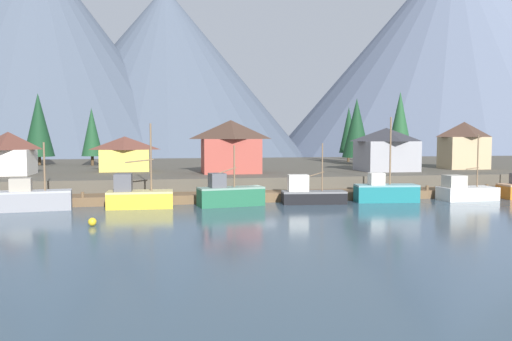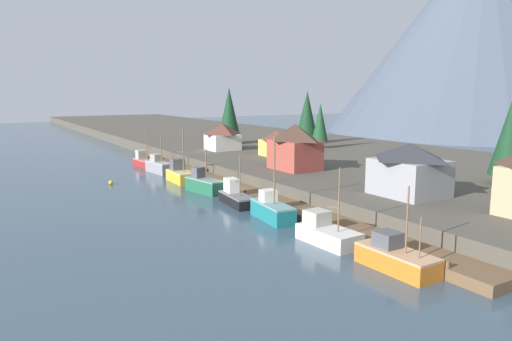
% 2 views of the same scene
% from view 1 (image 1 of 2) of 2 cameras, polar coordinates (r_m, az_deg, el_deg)
% --- Properties ---
extents(ground_plane, '(400.00, 400.00, 1.00)m').
position_cam_1_polar(ground_plane, '(79.13, -1.82, -2.05)').
color(ground_plane, '#384C5B').
extents(dock, '(80.00, 4.00, 1.60)m').
position_cam_1_polar(dock, '(61.37, 0.68, -2.83)').
color(dock, brown).
rests_on(dock, ground_plane).
extents(shoreline_bank, '(400.00, 56.00, 2.50)m').
position_cam_1_polar(shoreline_bank, '(90.81, -2.95, -0.18)').
color(shoreline_bank, '#4C473D').
rests_on(shoreline_bank, ground_plane).
extents(mountain_west_peak, '(107.55, 107.55, 72.10)m').
position_cam_1_polar(mountain_west_peak, '(194.32, -22.67, 11.99)').
color(mountain_west_peak, '#475160').
rests_on(mountain_west_peak, ground_plane).
extents(mountain_central_peak, '(104.36, 104.36, 62.48)m').
position_cam_1_polar(mountain_central_peak, '(201.21, -9.83, 10.56)').
color(mountain_central_peak, '#475160').
rests_on(mountain_central_peak, ground_plane).
extents(mountain_east_peak, '(147.44, 147.44, 85.41)m').
position_cam_1_polar(mountain_east_peak, '(234.73, 20.73, 12.22)').
color(mountain_east_peak, slate).
rests_on(mountain_east_peak, ground_plane).
extents(fishing_boat_grey, '(7.32, 3.12, 6.95)m').
position_cam_1_polar(fishing_boat_grey, '(57.95, -23.15, -2.84)').
color(fishing_boat_grey, gray).
rests_on(fishing_boat_grey, ground_plane).
extents(fishing_boat_yellow, '(6.87, 3.11, 8.90)m').
position_cam_1_polar(fishing_boat_yellow, '(56.56, -12.80, -2.77)').
color(fishing_boat_yellow, gold).
rests_on(fishing_boat_yellow, ground_plane).
extents(fishing_boat_green, '(7.41, 3.58, 6.58)m').
position_cam_1_polar(fishing_boat_green, '(56.71, -2.92, -2.64)').
color(fishing_boat_green, '#1E5B3D').
rests_on(fishing_boat_green, ground_plane).
extents(fishing_boat_black, '(7.31, 3.15, 6.77)m').
position_cam_1_polar(fishing_boat_black, '(58.92, 6.00, -2.60)').
color(fishing_boat_black, black).
rests_on(fishing_boat_black, ground_plane).
extents(fishing_boat_teal, '(7.33, 3.26, 9.73)m').
position_cam_1_polar(fishing_boat_teal, '(61.91, 13.95, -2.24)').
color(fishing_boat_teal, '#196B70').
rests_on(fishing_boat_teal, ground_plane).
extents(fishing_boat_white, '(6.71, 3.41, 7.73)m').
position_cam_1_polar(fishing_boat_white, '(66.57, 21.89, -2.12)').
color(fishing_boat_white, silver).
rests_on(fishing_boat_white, ground_plane).
extents(house_yellow, '(7.18, 4.27, 4.99)m').
position_cam_1_polar(house_yellow, '(77.03, -14.13, 1.82)').
color(house_yellow, gold).
rests_on(house_yellow, shoreline_bank).
extents(house_red, '(8.09, 5.91, 7.23)m').
position_cam_1_polar(house_red, '(71.31, -2.77, 2.69)').
color(house_red, '#9E4238').
rests_on(house_red, shoreline_bank).
extents(house_grey, '(8.01, 6.99, 6.24)m').
position_cam_1_polar(house_grey, '(77.97, 14.05, 2.31)').
color(house_grey, gray).
rests_on(house_grey, shoreline_bank).
extents(house_tan, '(6.81, 4.68, 7.21)m').
position_cam_1_polar(house_tan, '(86.40, 21.76, 2.62)').
color(house_tan, tan).
rests_on(house_tan, shoreline_bank).
extents(house_white, '(6.12, 6.38, 5.62)m').
position_cam_1_polar(house_white, '(75.30, -25.41, 1.76)').
color(house_white, silver).
rests_on(house_white, shoreline_bank).
extents(conifer_near_left, '(5.11, 5.11, 12.45)m').
position_cam_1_polar(conifer_near_left, '(98.07, -22.66, 4.63)').
color(conifer_near_left, '#4C3823').
rests_on(conifer_near_left, shoreline_bank).
extents(conifer_mid_left, '(4.96, 4.96, 11.67)m').
position_cam_1_polar(conifer_mid_left, '(94.14, 10.93, 4.59)').
color(conifer_mid_left, '#4C3823').
rests_on(conifer_mid_left, shoreline_bank).
extents(conifer_mid_right, '(3.59, 3.59, 10.62)m').
position_cam_1_polar(conifer_mid_right, '(102.79, 10.09, 4.38)').
color(conifer_mid_right, '#4C3823').
rests_on(conifer_mid_right, shoreline_bank).
extents(conifer_back_left, '(4.82, 4.82, 13.04)m').
position_cam_1_polar(conifer_back_left, '(98.30, 15.45, 4.86)').
color(conifer_back_left, '#4C3823').
rests_on(conifer_back_left, shoreline_bank).
extents(conifer_back_right, '(3.53, 3.53, 9.81)m').
position_cam_1_polar(conifer_back_right, '(93.13, -17.50, 4.03)').
color(conifer_back_right, '#4C3823').
rests_on(conifer_back_right, shoreline_bank).
extents(channel_buoy, '(0.70, 0.70, 0.70)m').
position_cam_1_polar(channel_buoy, '(46.47, -17.46, -5.37)').
color(channel_buoy, gold).
rests_on(channel_buoy, ground_plane).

